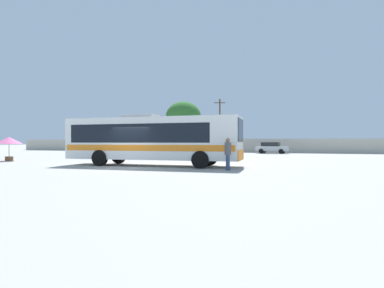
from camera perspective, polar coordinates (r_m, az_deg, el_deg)
ground_plane at (r=28.79m, az=-1.40°, el=-2.73°), size 300.00×300.00×0.00m
perimeter_wall at (r=47.71m, az=6.95°, el=-0.29°), size 80.00×0.30×2.02m
coach_bus_white_orange at (r=20.77m, az=-7.54°, el=1.04°), size 11.68×3.17×3.37m
attendant_by_bus_door at (r=17.28m, az=6.55°, el=-1.48°), size 0.50×0.50×1.78m
vendor_umbrella_secondary_pink at (r=29.96m, az=-30.35°, el=0.48°), size 2.06×2.06×1.97m
parked_car_leftmost_dark_blue at (r=49.03m, az=-9.21°, el=-0.54°), size 4.58×2.12×1.46m
parked_car_second_dark_blue at (r=45.82m, az=-1.24°, el=-0.59°), size 4.15×2.05×1.50m
parked_car_third_white at (r=44.22m, az=5.53°, el=-0.63°), size 4.15×2.19×1.48m
parked_car_rightmost_silver at (r=43.62m, az=14.31°, el=-0.63°), size 4.31×2.25×1.52m
utility_pole_near at (r=51.87m, az=5.08°, el=3.62°), size 1.77×0.58×8.62m
roadside_tree_left at (r=58.55m, az=-7.78°, el=2.82°), size 3.96×3.96×5.76m
roadside_tree_midleft at (r=52.57m, az=-1.57°, el=5.03°), size 5.88×5.88×8.34m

